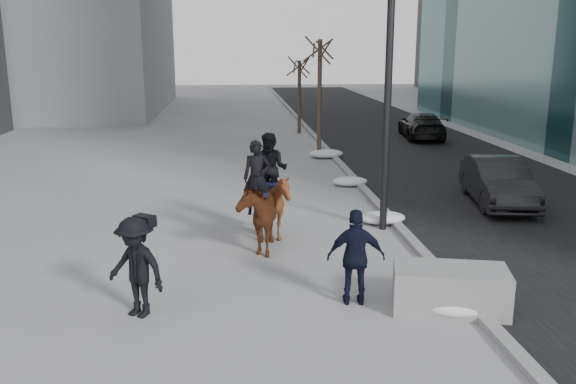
{
  "coord_description": "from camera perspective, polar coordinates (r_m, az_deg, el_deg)",
  "views": [
    {
      "loc": [
        -1.17,
        -11.32,
        4.56
      ],
      "look_at": [
        0.0,
        1.2,
        1.5
      ],
      "focal_mm": 38.0,
      "sensor_mm": 36.0,
      "label": 1
    }
  ],
  "objects": [
    {
      "name": "tree_near",
      "position": [
        24.85,
        2.97,
        9.22
      ],
      "size": [
        1.2,
        1.2,
        5.28
      ],
      "primitive_type": null,
      "color": "#32251D",
      "rests_on": "ground"
    },
    {
      "name": "ground",
      "position": [
        12.26,
        0.53,
        -8.16
      ],
      "size": [
        120.0,
        120.0,
        0.0
      ],
      "primitive_type": "plane",
      "color": "gray",
      "rests_on": "ground"
    },
    {
      "name": "snow_piles",
      "position": [
        17.89,
        7.32,
        -0.65
      ],
      "size": [
        1.42,
        15.85,
        0.36
      ],
      "color": "silver",
      "rests_on": "ground"
    },
    {
      "name": "camera_crew",
      "position": [
        10.71,
        -14.03,
        -6.8
      ],
      "size": [
        1.31,
        1.17,
        1.75
      ],
      "color": "black",
      "rests_on": "ground"
    },
    {
      "name": "curb",
      "position": [
        22.18,
        5.6,
        1.9
      ],
      "size": [
        0.25,
        90.0,
        0.12
      ],
      "primitive_type": "cube",
      "color": "gray",
      "rests_on": "ground"
    },
    {
      "name": "road",
      "position": [
        23.28,
        15.32,
        1.9
      ],
      "size": [
        8.0,
        90.0,
        0.01
      ],
      "primitive_type": "cube",
      "color": "black",
      "rests_on": "ground"
    },
    {
      "name": "mounted_left",
      "position": [
        13.78,
        -2.88,
        -1.65
      ],
      "size": [
        1.02,
        1.98,
        2.47
      ],
      "color": "#461D0E",
      "rests_on": "ground"
    },
    {
      "name": "car_near",
      "position": [
        18.71,
        19.07,
        0.92
      ],
      "size": [
        2.06,
        4.26,
        1.35
      ],
      "primitive_type": "imported",
      "rotation": [
        0.0,
        0.0,
        -0.16
      ],
      "color": "black",
      "rests_on": "ground"
    },
    {
      "name": "car_far",
      "position": [
        31.0,
        12.4,
        6.09
      ],
      "size": [
        2.29,
        4.6,
        1.28
      ],
      "primitive_type": "imported",
      "rotation": [
        0.0,
        0.0,
        3.03
      ],
      "color": "black",
      "rests_on": "ground"
    },
    {
      "name": "mounted_right",
      "position": [
        14.53,
        -1.58,
        -0.45
      ],
      "size": [
        1.78,
        1.88,
        2.53
      ],
      "color": "#4B1E0F",
      "rests_on": "ground"
    },
    {
      "name": "tree_far",
      "position": [
        32.08,
        1.07,
        9.23
      ],
      "size": [
        1.2,
        1.2,
        4.16
      ],
      "primitive_type": null,
      "color": "#362620",
      "rests_on": "ground"
    },
    {
      "name": "planter",
      "position": [
        11.14,
        14.92,
        -8.79
      ],
      "size": [
        2.13,
        1.41,
        0.78
      ],
      "primitive_type": "cube",
      "rotation": [
        0.0,
        0.0,
        -0.24
      ],
      "color": "gray",
      "rests_on": "ground"
    },
    {
      "name": "lamppost",
      "position": [
        15.17,
        9.38,
        15.14
      ],
      "size": [
        0.25,
        2.29,
        9.09
      ],
      "color": "black",
      "rests_on": "ground"
    },
    {
      "name": "feeder",
      "position": [
        10.93,
        6.38,
        -6.09
      ],
      "size": [
        1.07,
        0.92,
        1.75
      ],
      "color": "black",
      "rests_on": "ground"
    }
  ]
}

